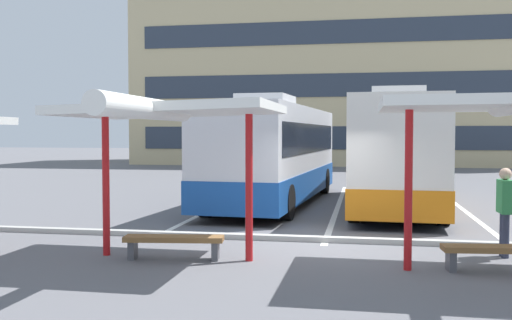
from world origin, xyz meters
name	(u,v)px	position (x,y,z in m)	size (l,w,h in m)	color
ground_plane	(325,243)	(0.00, 0.00, 0.00)	(160.00, 160.00, 0.00)	slate
terminal_building	(355,45)	(0.03, 35.52, 9.58)	(34.18, 11.23, 21.87)	#D1BC8C
coach_bus_0	(275,155)	(-2.17, 7.04, 1.67)	(3.36, 10.96, 3.63)	silver
coach_bus_1	(397,154)	(1.89, 6.65, 1.75)	(3.02, 10.43, 3.76)	silver
lane_stripe_0	(223,203)	(-3.93, 6.62, 0.00)	(0.16, 14.00, 0.01)	white
lane_stripe_1	(338,206)	(0.00, 6.62, 0.00)	(0.16, 14.00, 0.01)	white
lane_stripe_2	(462,209)	(3.93, 6.62, 0.00)	(0.16, 14.00, 0.01)	white
waiting_shelter_1	(171,113)	(-2.72, -2.38, 2.78)	(3.87, 5.09, 3.00)	red
bench_2	(174,242)	(-2.72, -2.24, 0.34)	(1.93, 0.67, 0.45)	brown
waiting_shelter_2	(509,107)	(3.16, -2.61, 2.84)	(4.12, 5.23, 3.06)	red
bench_3	(500,252)	(3.16, -2.17, 0.34)	(1.98, 0.62, 0.45)	brown
platform_kerb	(325,239)	(0.00, 0.09, 0.06)	(44.00, 0.24, 0.12)	#ADADA8
waiting_passenger_1	(505,205)	(3.52, -0.87, 1.01)	(0.23, 0.50, 1.74)	#33384C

